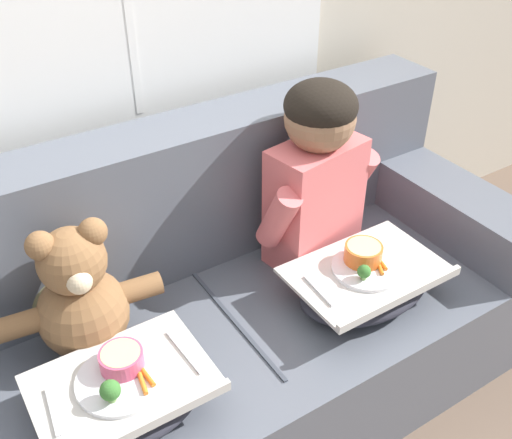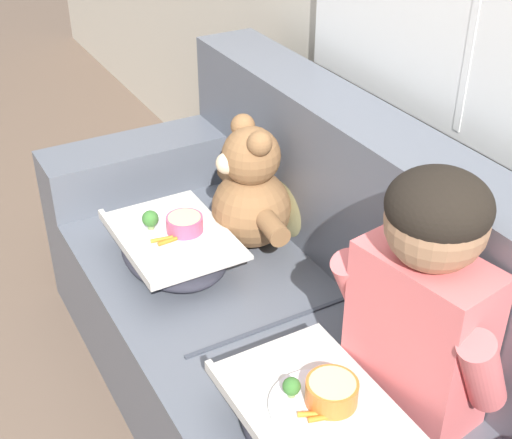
{
  "view_description": "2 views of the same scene",
  "coord_description": "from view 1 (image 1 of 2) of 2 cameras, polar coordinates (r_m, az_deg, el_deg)",
  "views": [
    {
      "loc": [
        -0.63,
        -1.15,
        1.68
      ],
      "look_at": [
        0.13,
        0.03,
        0.69
      ],
      "focal_mm": 42.0,
      "sensor_mm": 36.0,
      "label": 1
    },
    {
      "loc": [
        1.27,
        -0.81,
        1.68
      ],
      "look_at": [
        -0.12,
        -0.04,
        0.68
      ],
      "focal_mm": 50.0,
      "sensor_mm": 36.0,
      "label": 2
    }
  ],
  "objects": [
    {
      "name": "ground_plane",
      "position": [
        2.13,
        -2.54,
        -16.9
      ],
      "size": [
        14.0,
        14.0,
        0.0
      ],
      "primitive_type": "plane",
      "color": "brown"
    },
    {
      "name": "couch",
      "position": [
        1.93,
        -3.82,
        -9.61
      ],
      "size": [
        1.99,
        0.85,
        0.89
      ],
      "color": "#565B66",
      "rests_on": "ground_plane"
    },
    {
      "name": "throw_pillow_behind_child",
      "position": [
        2.05,
        2.91,
        2.48
      ],
      "size": [
        0.33,
        0.16,
        0.34
      ],
      "color": "#898456",
      "rests_on": "couch"
    },
    {
      "name": "throw_pillow_behind_teddy",
      "position": [
        1.8,
        -17.87,
        -4.84
      ],
      "size": [
        0.33,
        0.16,
        0.34
      ],
      "color": "#898456",
      "rests_on": "couch"
    },
    {
      "name": "child_figure",
      "position": [
        1.85,
        5.84,
        5.02
      ],
      "size": [
        0.45,
        0.24,
        0.61
      ],
      "color": "#DB6666",
      "rests_on": "couch"
    },
    {
      "name": "teddy_bear",
      "position": [
        1.66,
        -16.33,
        -7.37
      ],
      "size": [
        0.45,
        0.31,
        0.41
      ],
      "color": "brown",
      "rests_on": "couch"
    },
    {
      "name": "lap_tray_child",
      "position": [
        1.85,
        10.32,
        -5.86
      ],
      "size": [
        0.46,
        0.31,
        0.18
      ],
      "color": "#2D2D38",
      "rests_on": "child_figure"
    },
    {
      "name": "lap_tray_teddy",
      "position": [
        1.56,
        -12.41,
        -15.94
      ],
      "size": [
        0.43,
        0.31,
        0.18
      ],
      "color": "#2D2D38",
      "rests_on": "teddy_bear"
    }
  ]
}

